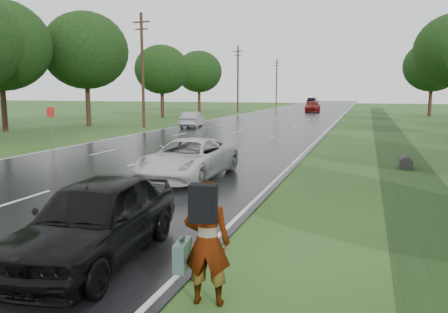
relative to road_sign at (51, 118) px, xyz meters
name	(u,v)px	position (x,y,z in m)	size (l,w,h in m)	color
ground	(15,203)	(8.50, -12.00, -1.64)	(220.00, 220.00, 0.00)	#284A1A
road	(285,117)	(8.50, 33.00, -1.62)	(14.00, 180.00, 0.04)	black
edge_stripe_east	(340,118)	(15.25, 33.00, -1.60)	(0.12, 180.00, 0.01)	silver
edge_stripe_west	(234,116)	(1.75, 33.00, -1.60)	(0.12, 180.00, 0.01)	silver
center_line	(285,116)	(8.50, 33.00, -1.60)	(0.12, 180.00, 0.01)	silver
drainage_ditch	(394,144)	(20.00, 6.71, -1.61)	(2.20, 120.00, 0.56)	#1D3313
road_sign	(51,118)	(0.00, 0.00, 0.00)	(0.50, 0.06, 2.30)	slate
utility_pole_mid	(143,69)	(-0.70, 13.00, 3.55)	(1.60, 0.26, 10.00)	#372016
utility_pole_far	(238,78)	(-0.70, 43.00, 3.55)	(1.60, 0.26, 10.00)	#372016
utility_pole_distant	(277,82)	(-0.70, 73.00, 3.55)	(1.60, 0.26, 10.00)	#372016
tree_east_f	(433,66)	(26.00, 40.00, 4.73)	(7.20, 7.20, 9.62)	#372016
tree_west_c	(86,51)	(-6.50, 13.00, 5.27)	(7.80, 7.80, 10.43)	#372016
tree_west_d	(162,70)	(-5.70, 27.00, 4.18)	(6.60, 6.60, 8.80)	#372016
tree_west_f	(199,72)	(-6.30, 41.00, 4.49)	(7.00, 7.00, 9.29)	#372016
pedestrian	(205,241)	(16.06, -16.02, -0.62)	(0.96, 0.76, 1.98)	#A5998C
white_pickup	(189,158)	(12.01, -7.00, -0.87)	(2.42, 5.26, 1.46)	silver
dark_sedan	(95,218)	(13.41, -15.04, -0.79)	(1.91, 4.76, 1.62)	black
silver_sedan	(192,119)	(3.38, 14.41, -0.91)	(1.46, 4.20, 1.38)	#999CA1
far_car_red	(313,107)	(10.35, 46.41, -0.80)	(2.24, 5.52, 1.60)	maroon
far_car_dark	(312,101)	(6.53, 77.83, -0.77)	(1.76, 5.04, 1.66)	black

